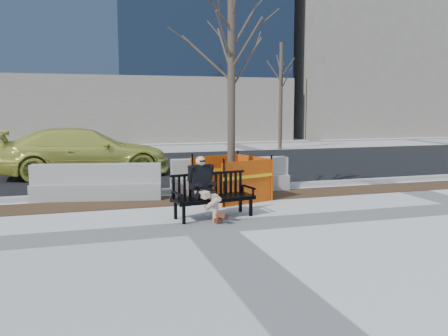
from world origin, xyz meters
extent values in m
plane|color=beige|center=(0.00, 0.00, 0.00)|extent=(120.00, 120.00, 0.00)
cube|color=#47301C|center=(0.00, 2.60, 0.00)|extent=(40.00, 1.20, 0.02)
cube|color=black|center=(0.00, 8.80, 0.00)|extent=(60.00, 10.40, 0.01)
cube|color=#9E9B93|center=(0.00, 3.55, 0.06)|extent=(60.00, 0.25, 0.12)
imported|color=#CACA49|center=(-2.10, 7.40, 0.00)|extent=(5.38, 2.33, 1.54)
camera|label=1|loc=(-2.17, -8.31, 2.25)|focal=37.86mm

